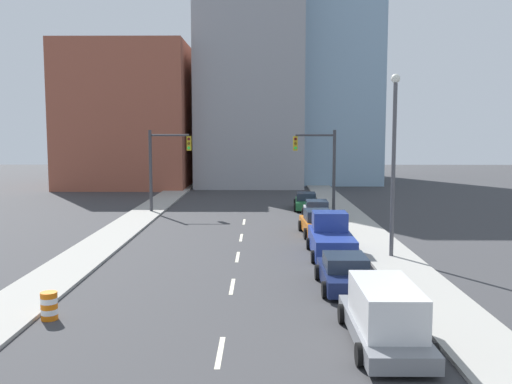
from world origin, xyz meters
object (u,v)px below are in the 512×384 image
object	(u,v)px
traffic_barrel	(49,306)
street_lamp	(394,154)
sedan_navy	(345,273)
box_truck_gray	(385,316)
sedan_silver	(317,211)
traffic_signal_left	(162,161)
sedan_green	(306,202)
traffic_signal_right	(323,161)
sedan_orange	(318,223)
pickup_truck_blue	(331,239)

from	to	relation	value
traffic_barrel	street_lamp	world-z (taller)	street_lamp
traffic_barrel	sedan_navy	world-z (taller)	sedan_navy
box_truck_gray	sedan_silver	size ratio (longest dim) A/B	1.28
street_lamp	sedan_silver	bearing A→B (deg)	101.54
traffic_signal_left	traffic_barrel	world-z (taller)	traffic_signal_left
traffic_barrel	sedan_silver	bearing A→B (deg)	62.89
sedan_green	sedan_silver	bearing A→B (deg)	-83.25
traffic_signal_right	sedan_silver	xyz separation A→B (m)	(-0.79, -3.51, -3.42)
traffic_signal_right	traffic_signal_left	bearing A→B (deg)	180.00
traffic_signal_left	sedan_green	distance (m)	12.00
traffic_signal_right	sedan_navy	size ratio (longest dim) A/B	1.47
box_truck_gray	sedan_orange	distance (m)	18.07
pickup_truck_blue	sedan_navy	bearing A→B (deg)	-91.08
street_lamp	box_truck_gray	world-z (taller)	street_lamp
traffic_signal_right	box_truck_gray	xyz separation A→B (m)	(-1.12, -27.50, -3.17)
traffic_signal_left	street_lamp	world-z (taller)	street_lamp
box_truck_gray	street_lamp	bearing A→B (deg)	76.21
traffic_signal_left	sedan_silver	xyz separation A→B (m)	(11.69, -3.51, -3.42)
sedan_silver	sedan_green	bearing A→B (deg)	94.96
sedan_navy	sedan_silver	world-z (taller)	sedan_silver
pickup_truck_blue	traffic_barrel	bearing A→B (deg)	-136.08
traffic_signal_left	sedan_orange	distance (m)	15.01
traffic_signal_left	street_lamp	size ratio (longest dim) A/B	0.70
box_truck_gray	sedan_orange	size ratio (longest dim) A/B	1.20
traffic_barrel	pickup_truck_blue	size ratio (longest dim) A/B	0.18
sedan_silver	sedan_green	xyz separation A→B (m)	(-0.34, 5.37, -0.01)
sedan_green	traffic_barrel	bearing A→B (deg)	-108.60
box_truck_gray	sedan_green	size ratio (longest dim) A/B	1.25
box_truck_gray	sedan_green	distance (m)	29.35
box_truck_gray	sedan_silver	world-z (taller)	box_truck_gray
sedan_green	sedan_orange	bearing A→B (deg)	-87.76
traffic_signal_left	sedan_orange	bearing A→B (deg)	-40.13
traffic_barrel	sedan_silver	distance (m)	24.50
traffic_signal_left	box_truck_gray	bearing A→B (deg)	-67.54
sedan_green	sedan_navy	bearing A→B (deg)	-87.54
box_truck_gray	sedan_silver	bearing A→B (deg)	89.21
sedan_navy	sedan_orange	xyz separation A→B (m)	(0.09, 11.96, 0.07)
traffic_signal_left	sedan_navy	distance (m)	24.33
traffic_barrel	sedan_orange	world-z (taller)	sedan_orange
street_lamp	traffic_signal_right	bearing A→B (deg)	96.24
traffic_signal_left	sedan_navy	size ratio (longest dim) A/B	1.47
sedan_navy	pickup_truck_blue	bearing A→B (deg)	88.06
traffic_signal_left	traffic_signal_right	distance (m)	12.48
sedan_green	box_truck_gray	bearing A→B (deg)	-86.86
street_lamp	traffic_barrel	bearing A→B (deg)	-145.38
street_lamp	pickup_truck_blue	xyz separation A→B (m)	(-2.95, 0.68, -4.37)
street_lamp	sedan_navy	xyz separation A→B (m)	(-3.13, -5.52, -4.60)
traffic_barrel	box_truck_gray	world-z (taller)	box_truck_gray
sedan_navy	sedan_silver	distance (m)	17.89
traffic_barrel	sedan_silver	xyz separation A→B (m)	(11.16, 21.81, 0.17)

